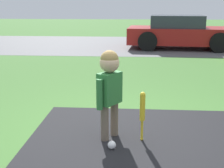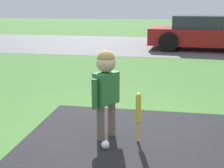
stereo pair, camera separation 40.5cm
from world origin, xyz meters
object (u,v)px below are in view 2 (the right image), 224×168
at_px(child, 106,82).
at_px(baseball_bat, 138,110).
at_px(parked_car, 204,33).
at_px(sports_ball, 105,145).

xyz_separation_m(child, baseball_bat, (0.39, -0.05, -0.31)).
relative_size(baseball_bat, parked_car, 0.15).
height_order(baseball_bat, parked_car, parked_car).
height_order(baseball_bat, sports_ball, baseball_bat).
bearing_deg(child, sports_ball, -137.07).
distance_m(child, baseball_bat, 0.50).
bearing_deg(parked_car, child, -98.93).
bearing_deg(child, baseball_bat, -63.35).
bearing_deg(sports_ball, child, 99.22).
bearing_deg(baseball_bat, sports_ball, -143.07).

